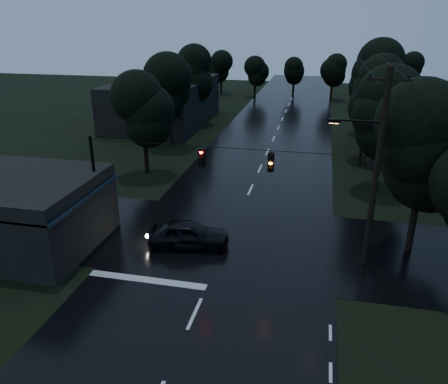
% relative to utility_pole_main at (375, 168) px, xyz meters
% --- Properties ---
extents(main_road, '(12.00, 120.00, 0.02)m').
position_rel_utility_pole_main_xyz_m(main_road, '(-7.41, 19.00, -5.26)').
color(main_road, black).
rests_on(main_road, ground).
extents(cross_street, '(60.00, 9.00, 0.02)m').
position_rel_utility_pole_main_xyz_m(cross_street, '(-7.41, 1.00, -5.26)').
color(cross_street, black).
rests_on(cross_street, ground).
extents(building_far_right, '(10.00, 14.00, 4.40)m').
position_rel_utility_pole_main_xyz_m(building_far_right, '(6.59, 23.00, -3.06)').
color(building_far_right, black).
rests_on(building_far_right, ground).
extents(building_far_left, '(10.00, 16.00, 5.00)m').
position_rel_utility_pole_main_xyz_m(building_far_left, '(-21.41, 29.00, -2.76)').
color(building_far_left, black).
rests_on(building_far_left, ground).
extents(utility_pole_main, '(3.50, 0.30, 10.00)m').
position_rel_utility_pole_main_xyz_m(utility_pole_main, '(0.00, 0.00, 0.00)').
color(utility_pole_main, black).
rests_on(utility_pole_main, ground).
extents(utility_pole_far, '(2.00, 0.30, 7.50)m').
position_rel_utility_pole_main_xyz_m(utility_pole_far, '(0.89, 17.00, -1.38)').
color(utility_pole_far, black).
rests_on(utility_pole_far, ground).
extents(anchor_pole_left, '(0.18, 0.18, 6.00)m').
position_rel_utility_pole_main_xyz_m(anchor_pole_left, '(-14.91, 0.00, -2.26)').
color(anchor_pole_left, black).
rests_on(anchor_pole_left, ground).
extents(span_signals, '(15.00, 0.37, 1.12)m').
position_rel_utility_pole_main_xyz_m(span_signals, '(-6.85, -0.01, -0.01)').
color(span_signals, black).
rests_on(span_signals, ground).
extents(tree_corner_near, '(4.48, 4.48, 9.44)m').
position_rel_utility_pole_main_xyz_m(tree_corner_near, '(2.59, 2.00, 0.74)').
color(tree_corner_near, black).
rests_on(tree_corner_near, ground).
extents(tree_left_a, '(3.92, 3.92, 8.26)m').
position_rel_utility_pole_main_xyz_m(tree_left_a, '(-16.41, 11.00, -0.02)').
color(tree_left_a, black).
rests_on(tree_left_a, ground).
extents(tree_left_b, '(4.20, 4.20, 8.85)m').
position_rel_utility_pole_main_xyz_m(tree_left_b, '(-17.01, 19.00, 0.36)').
color(tree_left_b, black).
rests_on(tree_left_b, ground).
extents(tree_left_c, '(4.48, 4.48, 9.44)m').
position_rel_utility_pole_main_xyz_m(tree_left_c, '(-17.61, 29.00, 0.74)').
color(tree_left_c, black).
rests_on(tree_left_c, ground).
extents(tree_right_a, '(4.20, 4.20, 8.85)m').
position_rel_utility_pole_main_xyz_m(tree_right_a, '(1.59, 11.00, 0.36)').
color(tree_right_a, black).
rests_on(tree_right_a, ground).
extents(tree_right_b, '(4.48, 4.48, 9.44)m').
position_rel_utility_pole_main_xyz_m(tree_right_b, '(2.19, 19.00, 0.74)').
color(tree_right_b, black).
rests_on(tree_right_b, ground).
extents(tree_right_c, '(4.76, 4.76, 10.03)m').
position_rel_utility_pole_main_xyz_m(tree_right_c, '(2.79, 29.00, 1.11)').
color(tree_right_c, black).
rests_on(tree_right_c, ground).
extents(car, '(4.71, 2.51, 1.53)m').
position_rel_utility_pole_main_xyz_m(car, '(-9.40, -0.24, -4.50)').
color(car, black).
rests_on(car, ground).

